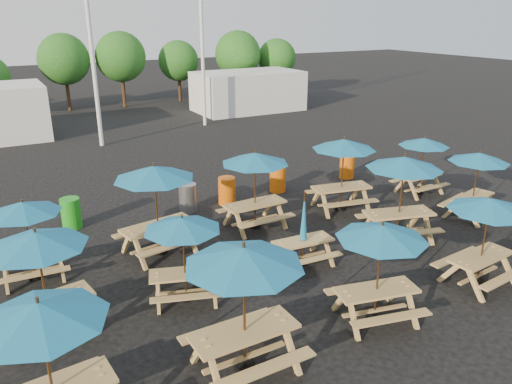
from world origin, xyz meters
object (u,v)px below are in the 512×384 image
picnic_unit_0 (41,321)px  waste_bin_1 (188,198)px  picnic_unit_6 (381,238)px  waste_bin_4 (347,166)px  picnic_unit_4 (183,229)px  waste_bin_3 (278,179)px  picnic_unit_13 (479,162)px  picnic_unit_1 (37,246)px  picnic_unit_2 (24,213)px  picnic_unit_5 (154,178)px  waste_bin_0 (71,213)px  picnic_unit_8 (255,163)px  picnic_unit_10 (404,168)px  waste_bin_2 (227,191)px  picnic_unit_14 (424,146)px  picnic_unit_11 (344,149)px  picnic_unit_3 (244,265)px  picnic_unit_7 (303,235)px  picnic_unit_9 (489,210)px

picnic_unit_0 → waste_bin_1: 9.56m
picnic_unit_6 → waste_bin_4: (5.75, 8.20, -1.46)m
picnic_unit_4 → waste_bin_3: picnic_unit_4 is taller
picnic_unit_13 → picnic_unit_6: bearing=-170.5°
picnic_unit_1 → picnic_unit_2: size_ratio=1.12×
picnic_unit_5 → waste_bin_0: picnic_unit_5 is taller
waste_bin_1 → waste_bin_3: 3.68m
picnic_unit_1 → picnic_unit_5: (3.19, 2.47, 0.19)m
picnic_unit_1 → picnic_unit_0: bearing=-105.1°
picnic_unit_0 → picnic_unit_8: (6.63, 5.55, 0.03)m
picnic_unit_8 → waste_bin_3: picnic_unit_8 is taller
picnic_unit_6 → waste_bin_0: (-4.89, 8.34, -1.46)m
picnic_unit_0 → picnic_unit_2: (0.23, 5.40, -0.26)m
picnic_unit_13 → waste_bin_1: picnic_unit_13 is taller
picnic_unit_1 → picnic_unit_10: bearing=-10.0°
picnic_unit_1 → picnic_unit_4: picnic_unit_1 is taller
picnic_unit_4 → waste_bin_1: (2.08, 5.13, -1.30)m
picnic_unit_0 → waste_bin_2: bearing=43.7°
waste_bin_1 → waste_bin_3: (3.67, 0.26, 0.00)m
picnic_unit_13 → waste_bin_1: 9.43m
picnic_unit_8 → picnic_unit_14: bearing=-3.8°
picnic_unit_5 → picnic_unit_8: (3.19, 0.28, -0.11)m
picnic_unit_0 → waste_bin_1: picnic_unit_0 is taller
picnic_unit_2 → picnic_unit_14: (13.21, -0.05, 0.03)m
waste_bin_2 → picnic_unit_14: bearing=-20.1°
picnic_unit_11 → picnic_unit_13: size_ratio=1.09×
picnic_unit_14 → waste_bin_3: size_ratio=2.21×
picnic_unit_6 → picnic_unit_14: picnic_unit_6 is taller
picnic_unit_1 → picnic_unit_4: (2.96, -0.13, -0.22)m
picnic_unit_0 → waste_bin_4: picnic_unit_0 is taller
picnic_unit_2 → waste_bin_3: 9.23m
picnic_unit_11 → waste_bin_3: bearing=120.4°
picnic_unit_0 → picnic_unit_6: size_ratio=1.05×
picnic_unit_14 → waste_bin_2: bearing=158.5°
picnic_unit_13 → picnic_unit_14: (0.24, 2.50, -0.08)m
picnic_unit_3 → waste_bin_4: (8.97, 8.25, -1.71)m
picnic_unit_7 → picnic_unit_8: (0.05, 2.72, 1.24)m
picnic_unit_9 → waste_bin_2: (-3.06, 7.91, -1.47)m
picnic_unit_6 → picnic_unit_11: (3.37, 5.53, 0.18)m
picnic_unit_2 → picnic_unit_9: 11.05m
waste_bin_0 → waste_bin_2: 5.14m
waste_bin_3 → waste_bin_0: bearing=178.5°
picnic_unit_14 → waste_bin_4: size_ratio=2.21×
picnic_unit_10 → waste_bin_3: bearing=116.2°
picnic_unit_5 → picnic_unit_14: 10.00m
picnic_unit_11 → waste_bin_3: (-0.92, 2.61, -1.65)m
waste_bin_4 → waste_bin_2: bearing=-176.6°
picnic_unit_13 → waste_bin_3: 6.86m
picnic_unit_6 → picnic_unit_13: (6.68, 2.93, -0.05)m
picnic_unit_6 → waste_bin_2: size_ratio=2.38×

